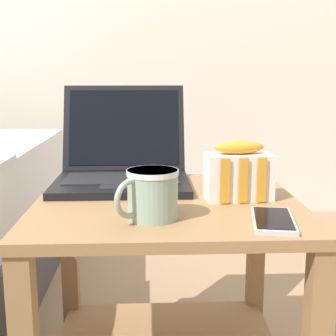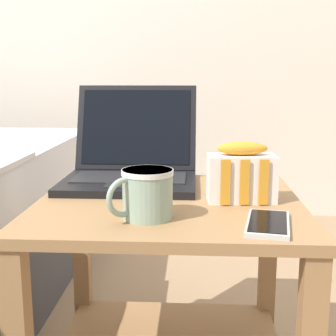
% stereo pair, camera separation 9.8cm
% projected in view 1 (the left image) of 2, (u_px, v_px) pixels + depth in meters
% --- Properties ---
extents(bedside_table, '(0.58, 0.54, 0.51)m').
position_uv_depth(bedside_table, '(167.00, 277.00, 1.07)').
color(bedside_table, '#997047').
rests_on(bedside_table, ground_plane).
extents(laptop, '(0.33, 0.33, 0.24)m').
position_uv_depth(laptop, '(123.00, 164.00, 1.19)').
color(laptop, black).
rests_on(laptop, bedside_table).
extents(mug_front_left, '(0.12, 0.11, 0.10)m').
position_uv_depth(mug_front_left, '(151.00, 192.00, 0.89)').
color(mug_front_left, '#8CA593').
rests_on(mug_front_left, bedside_table).
extents(snack_bag, '(0.15, 0.08, 0.13)m').
position_uv_depth(snack_bag, '(239.00, 174.00, 1.03)').
color(snack_bag, white).
rests_on(snack_bag, bedside_table).
extents(cell_phone, '(0.10, 0.16, 0.01)m').
position_uv_depth(cell_phone, '(273.00, 220.00, 0.87)').
color(cell_phone, '#B7BABC').
rests_on(cell_phone, bedside_table).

